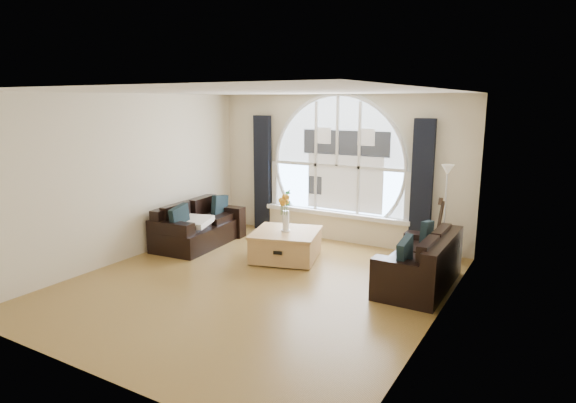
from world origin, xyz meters
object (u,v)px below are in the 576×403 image
at_px(floor_lamp, 445,214).
at_px(guitar, 440,228).
at_px(sofa_left, 199,223).
at_px(potted_plant, 288,198).
at_px(sofa_right, 419,259).
at_px(vase_flowers, 286,208).
at_px(coffee_chest, 286,244).

relative_size(floor_lamp, guitar, 1.51).
xyz_separation_m(sofa_left, potted_plant, (0.97, 1.54, 0.30)).
height_order(sofa_left, sofa_right, sofa_left).
relative_size(sofa_left, guitar, 1.60).
bearing_deg(vase_flowers, sofa_left, -177.53).
bearing_deg(potted_plant, sofa_right, -27.05).
bearing_deg(coffee_chest, guitar, 13.31).
bearing_deg(coffee_chest, potted_plant, 103.01).
bearing_deg(sofa_right, potted_plant, 152.78).
bearing_deg(sofa_right, floor_lamp, 87.74).
bearing_deg(vase_flowers, guitar, 29.94).
distance_m(sofa_right, vase_flowers, 2.28).
height_order(vase_flowers, floor_lamp, floor_lamp).
distance_m(sofa_left, vase_flowers, 1.85).
height_order(sofa_left, vase_flowers, vase_flowers).
bearing_deg(sofa_right, vase_flowers, 177.27).
height_order(guitar, potted_plant, guitar).
distance_m(coffee_chest, vase_flowers, 0.61).
relative_size(sofa_right, potted_plant, 5.41).
height_order(coffee_chest, vase_flowers, vase_flowers).
bearing_deg(coffee_chest, vase_flowers, -82.40).
height_order(sofa_right, guitar, guitar).
xyz_separation_m(floor_lamp, guitar, (-0.08, 0.13, -0.27)).
bearing_deg(sofa_right, coffee_chest, 176.97).
height_order(sofa_left, potted_plant, potted_plant).
bearing_deg(vase_flowers, sofa_right, -2.56).
distance_m(floor_lamp, guitar, 0.31).
bearing_deg(floor_lamp, potted_plant, 174.02).
xyz_separation_m(sofa_left, floor_lamp, (4.07, 1.21, 0.40)).
relative_size(vase_flowers, floor_lamp, 0.44).
height_order(sofa_right, potted_plant, potted_plant).
bearing_deg(coffee_chest, sofa_left, 166.52).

